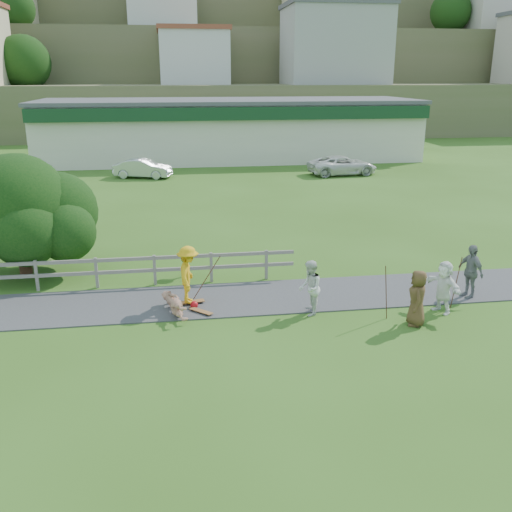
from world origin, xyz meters
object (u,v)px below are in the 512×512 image
at_px(skater_rider, 188,278).
at_px(bbq, 187,263).
at_px(spectator_c, 417,298).
at_px(spectator_d, 444,287).
at_px(spectator_b, 470,271).
at_px(car_white, 342,165).
at_px(skater_fallen, 175,304).
at_px(spectator_a, 310,288).
at_px(tree, 21,226).
at_px(car_silver, 143,169).

distance_m(skater_rider, bbq, 2.87).
bearing_deg(spectator_c, spectator_d, 141.44).
bearing_deg(spectator_b, skater_rider, -107.95).
bearing_deg(skater_rider, car_white, -21.07).
xyz_separation_m(skater_fallen, spectator_d, (8.29, -1.06, 0.50)).
xyz_separation_m(spectator_a, car_white, (8.57, 24.96, -0.16)).
bearing_deg(spectator_c, tree, -99.38).
bearing_deg(bbq, spectator_a, -38.16).
bearing_deg(car_silver, car_white, -77.15).
distance_m(skater_rider, spectator_d, 8.02).
bearing_deg(spectator_a, skater_fallen, -86.77).
bearing_deg(spectator_d, bbq, -141.26).
bearing_deg(spectator_c, skater_rider, -92.73).
xyz_separation_m(spectator_c, car_silver, (-9.01, 27.04, -0.17)).
height_order(car_silver, car_white, car_white).
relative_size(spectator_c, car_silver, 0.41).
bearing_deg(spectator_a, spectator_b, 107.83).
xyz_separation_m(spectator_b, car_silver, (-11.66, 25.21, -0.24)).
xyz_separation_m(spectator_b, spectator_c, (-2.65, -1.83, -0.06)).
xyz_separation_m(skater_fallen, car_silver, (-1.93, 25.18, 0.35)).
bearing_deg(spectator_c, spectator_b, 142.83).
relative_size(skater_rider, car_white, 0.37).
height_order(spectator_c, spectator_d, spectator_c).
relative_size(spectator_b, spectator_d, 1.10).
relative_size(car_white, bbq, 5.22).
distance_m(spectator_d, car_white, 25.78).
bearing_deg(spectator_d, spectator_c, -77.61).
relative_size(skater_fallen, tree, 0.31).
bearing_deg(tree, skater_fallen, -40.67).
bearing_deg(bbq, tree, 179.14).
distance_m(tree, bbq, 6.26).
xyz_separation_m(skater_fallen, bbq, (0.50, 3.51, 0.15)).
relative_size(skater_rider, spectator_d, 1.12).
bearing_deg(car_white, skater_fallen, 146.23).
height_order(spectator_b, car_silver, spectator_b).
distance_m(spectator_a, car_silver, 26.51).
bearing_deg(skater_fallen, tree, 123.79).
distance_m(spectator_d, tree, 14.98).
relative_size(spectator_b, tree, 0.31).
xyz_separation_m(skater_rider, tree, (-5.95, 4.04, 0.90)).
bearing_deg(skater_fallen, car_silver, 78.85).
relative_size(spectator_d, car_white, 0.33).
bearing_deg(spectator_b, spectator_c, -68.99).
bearing_deg(car_silver, tree, -173.72).
relative_size(skater_rider, spectator_b, 1.02).
height_order(spectator_a, spectator_d, spectator_a).
bearing_deg(skater_fallen, spectator_d, -22.86).
bearing_deg(car_silver, spectator_a, -150.61).
bearing_deg(car_white, spectator_b, 166.83).
bearing_deg(car_white, spectator_c, 161.67).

